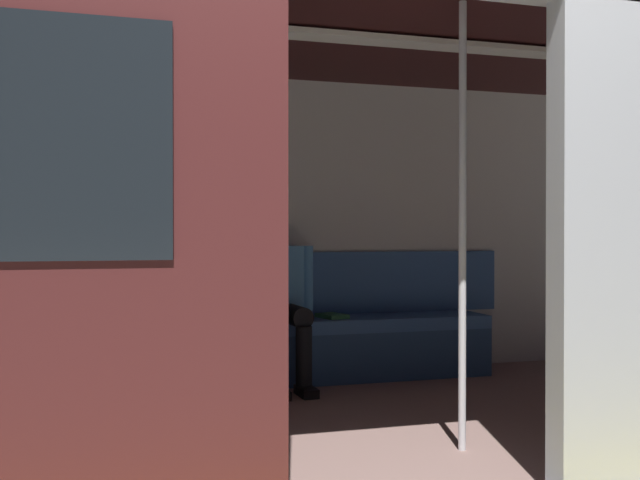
# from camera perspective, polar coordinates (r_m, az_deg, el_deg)

# --- Properties ---
(train_car) EXTENTS (6.40, 2.84, 2.24)m
(train_car) POSITION_cam_1_polar(r_m,az_deg,el_deg) (3.89, -0.65, 7.62)
(train_car) COLOR #ADAFB5
(train_car) RESTS_ON ground_plane
(bench_seat) EXTENTS (3.01, 0.44, 0.43)m
(bench_seat) POSITION_cam_1_polar(r_m,az_deg,el_deg) (4.96, -3.16, -7.44)
(bench_seat) COLOR #38609E
(bench_seat) RESTS_ON ground_plane
(person_seated) EXTENTS (0.55, 0.69, 1.16)m
(person_seated) POSITION_cam_1_polar(r_m,az_deg,el_deg) (4.86, -3.45, -3.74)
(person_seated) COLOR #4C8CC6
(person_seated) RESTS_ON ground_plane
(handbag) EXTENTS (0.26, 0.15, 0.17)m
(handbag) POSITION_cam_1_polar(r_m,az_deg,el_deg) (4.93, -8.29, -5.31)
(handbag) COLOR #262D4C
(handbag) RESTS_ON bench_seat
(book) EXTENTS (0.20, 0.25, 0.03)m
(book) POSITION_cam_1_polar(r_m,az_deg,el_deg) (5.07, 0.95, -5.95)
(book) COLOR #33723F
(book) RESTS_ON bench_seat
(grab_pole_door) EXTENTS (0.04, 0.04, 2.10)m
(grab_pole_door) POSITION_cam_1_polar(r_m,az_deg,el_deg) (3.06, -4.18, 1.10)
(grab_pole_door) COLOR silver
(grab_pole_door) RESTS_ON ground_plane
(grab_pole_far) EXTENTS (0.04, 0.04, 2.10)m
(grab_pole_far) POSITION_cam_1_polar(r_m,az_deg,el_deg) (3.46, 11.08, 1.03)
(grab_pole_far) COLOR silver
(grab_pole_far) RESTS_ON ground_plane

